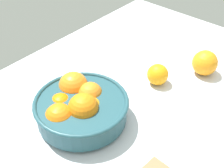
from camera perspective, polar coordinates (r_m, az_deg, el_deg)
ground_plane at (r=93.33cm, az=-1.39°, el=-5.60°), size 141.78×81.71×3.00cm
fruit_bowl at (r=86.97cm, az=-5.94°, el=-4.22°), size 26.32×26.32×11.06cm
loose_orange_0 at (r=101.18cm, az=8.38°, el=1.74°), size 6.95×6.95×6.95cm
loose_orange_1 at (r=108.61cm, az=16.68°, el=3.75°), size 8.52×8.52×8.52cm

